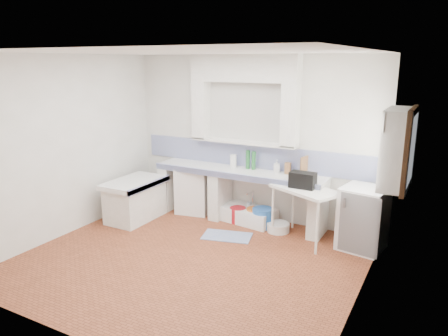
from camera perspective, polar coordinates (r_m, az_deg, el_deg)
The scene contains 36 objects.
floor at distance 6.10m, azimuth -4.56°, elevation -12.12°, with size 4.50×4.50×0.00m, color brown.
ceiling at distance 5.48m, azimuth -5.15°, elevation 15.18°, with size 4.50×4.50×0.00m, color white.
wall_back at distance 7.35m, azimuth 3.71°, elevation 3.95°, with size 4.50×4.50×0.00m, color white.
wall_front at distance 4.17m, azimuth -20.06°, elevation -4.86°, with size 4.50×4.50×0.00m, color white.
wall_left at distance 7.09m, azimuth -20.28°, elevation 2.72°, with size 4.50×4.50×0.00m, color white.
wall_right at distance 4.82m, azimuth 18.23°, elevation -2.19°, with size 4.50×4.50×0.00m, color white.
alcove_mass at distance 7.16m, azimuth 2.69°, elevation 13.15°, with size 1.90×0.25×0.45m, color white.
window_frame at distance 5.91m, azimuth 22.19°, elevation 2.40°, with size 0.35×0.86×1.06m, color #322110.
lace_valance at distance 5.87m, azimuth 21.12°, elevation 6.19°, with size 0.01×0.84×0.24m, color white.
counter_slab at distance 7.24m, azimuth 1.93°, elevation -0.56°, with size 3.00×0.60×0.08m, color white.
counter_lip at distance 7.00m, azimuth 0.91°, elevation -1.07°, with size 3.00×0.04×0.10m, color navy.
counter_pier_left at distance 8.06m, azimuth -7.05°, elevation -2.45°, with size 0.20×0.55×0.82m, color white.
counter_pier_mid at distance 7.52m, azimuth -0.49°, elevation -3.56°, with size 0.20×0.55×0.82m, color white.
counter_pier_right at distance 6.89m, azimuth 12.43°, elevation -5.57°, with size 0.20×0.55×0.82m, color white.
peninsula_top at distance 7.50m, azimuth -11.88°, elevation -1.92°, with size 0.70×1.10×0.08m, color white.
peninsula_base at distance 7.61m, azimuth -11.75°, elevation -4.45°, with size 0.60×1.00×0.62m, color white.
peninsula_lip at distance 7.30m, azimuth -9.89°, elevation -2.27°, with size 0.04×1.10×0.10m, color navy.
backsplash at distance 7.39m, azimuth 3.63°, elevation 1.64°, with size 4.27×0.03×0.40m, color navy.
stove at distance 7.80m, azimuth -3.91°, elevation -2.91°, with size 0.58×0.56×0.83m, color white.
sink at distance 7.40m, azimuth 3.20°, elevation -6.33°, with size 0.94×0.51×0.22m, color white.
side_table at distance 6.66m, azimuth 10.64°, elevation -6.11°, with size 1.00×0.56×0.04m, color white.
fridge at distance 6.58m, azimuth 18.06°, elevation -6.41°, with size 0.60×0.60×0.93m, color white.
bucket_red at distance 7.37m, azimuth 1.85°, elevation -6.26°, with size 0.28×0.28×0.26m, color #B3141E.
bucket_orange at distance 7.29m, azimuth 4.16°, elevation -6.44°, with size 0.30×0.30×0.28m, color orange.
bucket_blue at distance 7.16m, azimuth 5.18°, elevation -6.64°, with size 0.35×0.35×0.33m, color blue.
basin_white at distance 7.05m, azimuth 7.24°, elevation -7.85°, with size 0.36×0.36×0.14m, color white.
water_bottle_a at distance 7.52m, azimuth 3.32°, elevation -5.65°, with size 0.08×0.08×0.30m, color silver.
water_bottle_b at distance 7.47m, azimuth 4.33°, elevation -5.92°, with size 0.07×0.07×0.28m, color silver.
black_bag at distance 6.52m, azimuth 10.45°, elevation -1.59°, with size 0.38×0.22×0.24m, color black.
green_bottle_a at distance 7.28m, azimuth 3.19°, elevation 1.12°, with size 0.07×0.07×0.32m, color #23692E.
green_bottle_b at distance 7.24m, azimuth 3.98°, elevation 1.00°, with size 0.07×0.07×0.31m, color #23692E.
knife_block at distance 7.02m, azimuth 8.50°, elevation -0.04°, with size 0.09×0.08×0.19m, color brown.
cutting_board at distance 6.93m, azimuth 10.61°, elevation 0.23°, with size 0.02×0.23×0.32m, color brown.
paper_towel at distance 7.39m, azimuth 1.26°, elevation 0.94°, with size 0.11×0.11×0.22m, color white.
soap_bottle at distance 7.09m, azimuth 7.04°, elevation 0.25°, with size 0.10×0.10×0.21m, color white.
rug at distance 6.83m, azimuth 0.41°, elevation -9.07°, with size 0.76×0.43×0.01m, color #35488F.
Camera 1 is at (3.01, -4.58, 2.69)m, focal length 34.29 mm.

